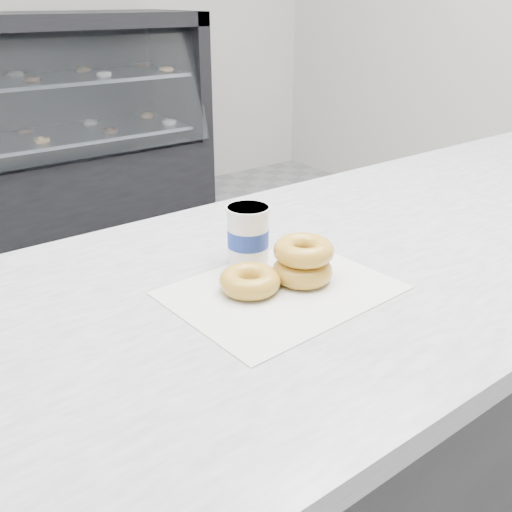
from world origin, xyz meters
The scene contains 6 objects.
ground centered at (0.00, 0.00, 0.00)m, with size 5.00×5.00×0.00m, color #979699.
counter centered at (0.00, -0.60, 0.45)m, with size 3.06×0.76×0.90m.
wax_paper centered at (-0.23, -0.64, 0.90)m, with size 0.34×0.26×0.00m, color silver.
donut_single centered at (-0.27, -0.61, 0.92)m, with size 0.10×0.10×0.03m, color gold.
donut_stack centered at (-0.18, -0.63, 0.94)m, with size 0.14×0.14×0.07m.
coffee_cup centered at (-0.21, -0.52, 0.95)m, with size 0.09×0.09×0.10m.
Camera 1 is at (-0.75, -1.25, 1.33)m, focal length 40.00 mm.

